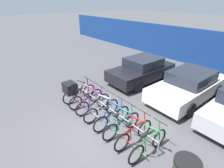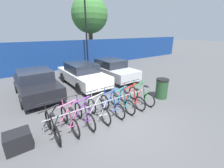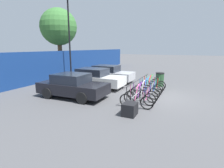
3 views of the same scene
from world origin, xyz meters
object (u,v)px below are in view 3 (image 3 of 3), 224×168
Objects in this scene: bicycle_red at (151,86)px; trash_bin at (160,79)px; car_black at (73,86)px; lamp_post at (69,35)px; bicycle_purple at (142,95)px; tree_behind_hoarding at (59,27)px; car_silver at (107,74)px; bicycle_teal at (149,88)px; bicycle_green at (153,84)px; cargo_crate at (130,109)px; car_white at (94,78)px; bike_rack at (144,89)px; bicycle_pink at (139,97)px; bicycle_blue at (148,90)px; bicycle_silver at (145,92)px; bicycle_black at (136,101)px.

bicycle_red reaches higher than trash_bin.
car_black is 7.35m from lamp_post.
bicycle_purple is 13.28m from tree_behind_hoarding.
bicycle_teal is at bearing -120.48° from car_silver.
car_black is (-3.86, 3.93, 0.31)m from bicycle_green.
bicycle_green is 5.16m from cargo_crate.
car_white reaches higher than bicycle_teal.
bicycle_purple is 4.57m from car_white.
bicycle_purple is 4.03m from car_black.
trash_bin is (2.49, -0.23, 0.14)m from bicycle_teal.
bicycle_green is 0.39× the size of car_silver.
bicycle_teal is at bearing -9.54° from bike_rack.
bicycle_purple is 1.82m from bicycle_teal.
lamp_post is at bearing -124.52° from tree_behind_hoarding.
bicycle_purple is at bearing -120.22° from tree_behind_hoarding.
bicycle_pink is at bearing -86.02° from car_black.
car_black is at bearing 115.75° from bicycle_blue.
car_silver is at bearing 50.19° from bike_rack.
bicycle_green is (1.20, 0.00, 0.00)m from bicycle_teal.
bike_rack is at bearing 154.02° from bicycle_blue.
bicycle_silver is 1.00× the size of bicycle_blue.
car_white is at bearing 88.33° from bicycle_teal.
tree_behind_hoarding reaches higher than bicycle_silver.
bicycle_silver is 0.42× the size of car_black.
tree_behind_hoarding is (5.00, 10.77, 4.57)m from bicycle_blue.
car_white is (1.01, 3.98, 0.19)m from bike_rack.
bicycle_red is (3.57, 0.00, 0.00)m from bicycle_black.
bicycle_blue is at bearing -179.93° from bicycle_teal.
car_white is 9.00m from tree_behind_hoarding.
bicycle_blue is at bearing -99.18° from car_white.
bicycle_pink is 1.00× the size of bicycle_red.
bike_rack is 2.76× the size of bicycle_black.
bike_rack is 6.75× the size of cargo_crate.
bicycle_silver and bicycle_blue have the same top height.
car_black is 3.92× the size of trash_bin.
bicycle_pink reaches higher than cargo_crate.
car_white reaches higher than bicycle_black.
bicycle_pink is 1.84m from bicycle_blue.
car_white is at bearing 72.60° from bicycle_silver.
bicycle_pink is at bearing -121.31° from car_white.
bicycle_black and bicycle_silver have the same top height.
lamp_post is at bearing 72.45° from bicycle_teal.
cargo_crate is (-4.55, -0.01, -0.10)m from bicycle_red.
bicycle_green is (2.40, 0.00, 0.00)m from bicycle_silver.
bicycle_pink is (0.59, 0.00, 0.00)m from bicycle_black.
car_white is at bearing -122.03° from lamp_post.
trash_bin is at bearing -5.26° from bicycle_teal.
car_white is (-0.47, 4.13, 0.31)m from bicycle_red.
bicycle_silver is at bearing 177.95° from bicycle_red.
car_white is 2.30m from car_silver.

